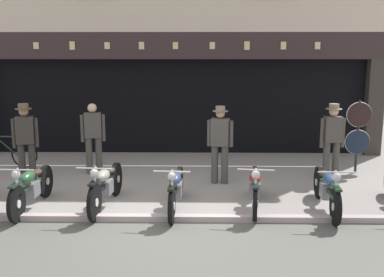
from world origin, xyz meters
name	(u,v)px	position (x,y,z in m)	size (l,w,h in m)	color
ground	(158,249)	(0.00, -0.98, -0.04)	(23.12, 22.00, 0.18)	gray
shop_facade	(180,84)	(0.00, 6.98, 1.80)	(11.42, 4.42, 6.82)	black
motorcycle_left	(31,187)	(-2.45, 0.64, 0.42)	(0.62, 2.00, 0.92)	black
motorcycle_center_left	(106,185)	(-1.12, 0.75, 0.43)	(0.62, 2.09, 0.93)	black
motorcycle_center	(176,188)	(0.18, 0.65, 0.41)	(0.62, 2.04, 0.90)	black
motorcycle_center_right	(255,186)	(1.62, 0.74, 0.41)	(0.62, 1.94, 0.90)	black
motorcycle_right	(327,188)	(2.91, 0.64, 0.42)	(0.62, 2.06, 0.91)	black
salesman_left	(25,138)	(-3.24, 2.59, 0.95)	(0.55, 0.36, 1.70)	#38332D
shopkeeper_center	(93,135)	(-1.85, 3.08, 0.91)	(0.55, 0.29, 1.65)	#47423D
salesman_right	(220,141)	(1.05, 2.33, 0.94)	(0.55, 0.33, 1.69)	#47423D
assistant_far_right	(332,137)	(3.55, 2.73, 0.95)	(0.56, 0.35, 1.70)	#47423D
tyre_sign_pole	(358,129)	(4.30, 3.27, 1.03)	(0.59, 0.06, 1.71)	#232328
advert_board_near	(107,90)	(-1.96, 5.40, 1.74)	(0.73, 0.03, 1.03)	beige
advert_board_far	(64,94)	(-3.14, 5.40, 1.63)	(0.67, 0.03, 0.95)	silver
leaning_bicycle	(3,152)	(-4.23, 3.67, 0.37)	(1.75, 0.50, 0.93)	black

